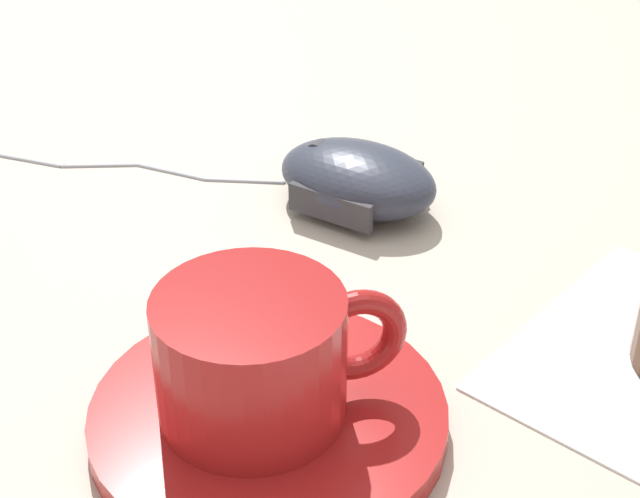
# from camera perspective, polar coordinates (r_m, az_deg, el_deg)

# --- Properties ---
(ground_plane) EXTENTS (3.00, 3.00, 0.00)m
(ground_plane) POSITION_cam_1_polar(r_m,az_deg,el_deg) (0.44, 6.47, -7.82)
(ground_plane) COLOR #B2A899
(saucer) EXTENTS (0.15, 0.15, 0.01)m
(saucer) POSITION_cam_1_polar(r_m,az_deg,el_deg) (0.42, -3.01, -9.75)
(saucer) COLOR maroon
(saucer) RESTS_ON ground
(coffee_cup) EXTENTS (0.10, 0.08, 0.06)m
(coffee_cup) POSITION_cam_1_polar(r_m,az_deg,el_deg) (0.39, -3.72, -6.26)
(coffee_cup) COLOR maroon
(coffee_cup) RESTS_ON saucer
(computer_mouse) EXTENTS (0.08, 0.11, 0.04)m
(computer_mouse) POSITION_cam_1_polar(r_m,az_deg,el_deg) (0.56, 2.19, 4.14)
(computer_mouse) COLOR #2D3342
(computer_mouse) RESTS_ON ground
(mouse_cable) EXTENTS (0.19, 0.27, 0.00)m
(mouse_cable) POSITION_cam_1_polar(r_m,az_deg,el_deg) (0.64, -16.72, 4.93)
(mouse_cable) COLOR gray
(mouse_cable) RESTS_ON ground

